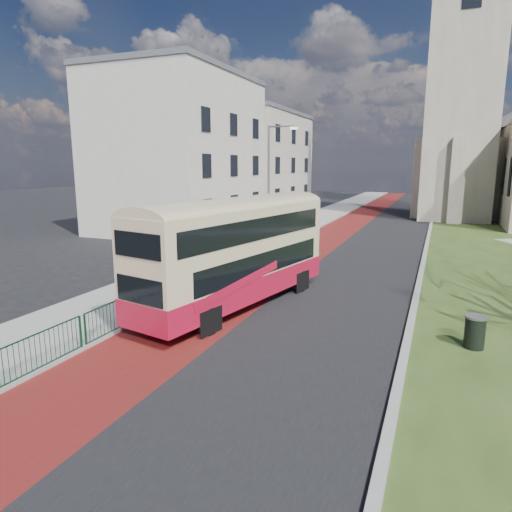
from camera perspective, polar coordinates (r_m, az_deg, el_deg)
The scene contains 12 objects.
ground at distance 14.99m, azimuth -6.58°, elevation -10.29°, with size 160.00×160.00×0.00m, color black.
road_carriageway at distance 33.08m, azimuth 12.54°, elevation 1.54°, with size 9.00×120.00×0.01m, color black.
bus_lane at distance 33.62m, azimuth 8.00°, elevation 1.86°, with size 3.40×120.00×0.01m, color #591414.
pavement_west at distance 34.70m, azimuth 1.91°, elevation 2.35°, with size 4.00×120.00×0.12m, color gray.
kerb_west at distance 34.08m, azimuth 5.07°, elevation 2.16°, with size 0.25×120.00×0.13m, color #999993.
kerb_east at distance 34.63m, azimuth 20.63°, elevation 1.61°, with size 0.25×80.00×0.13m, color #999993.
pedestrian_railing at distance 19.52m, azimuth -8.65°, elevation -3.47°, with size 0.07×24.00×1.12m.
street_block_near at distance 40.01m, azimuth -9.50°, elevation 12.68°, with size 10.30×14.30×13.00m.
street_block_far at distance 54.31m, azimuth -0.49°, elevation 11.67°, with size 10.30×16.30×11.50m.
streetlamp at distance 32.18m, azimuth 1.83°, elevation 9.76°, with size 2.13×0.18×8.00m.
bus at distance 17.56m, azimuth -2.43°, elevation 0.99°, with size 4.27×10.09×4.11m.
litter_bin at distance 15.45m, azimuth 25.67°, elevation -8.54°, with size 0.72×0.72×1.01m.
Camera 1 is at (6.74, -12.20, 5.52)m, focal length 32.00 mm.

